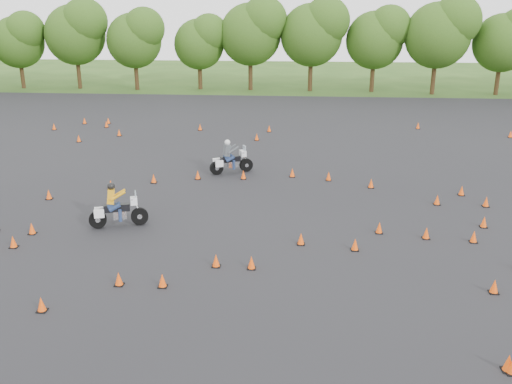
# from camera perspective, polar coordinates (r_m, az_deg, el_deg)

# --- Properties ---
(ground) EXTENTS (140.00, 140.00, 0.00)m
(ground) POSITION_cam_1_polar(r_m,az_deg,el_deg) (21.10, -0.86, -6.58)
(ground) COLOR #2D5119
(ground) RESTS_ON ground
(asphalt_pad) EXTENTS (62.00, 62.00, 0.00)m
(asphalt_pad) POSITION_cam_1_polar(r_m,az_deg,el_deg) (26.63, 0.34, -1.06)
(asphalt_pad) COLOR black
(asphalt_pad) RESTS_ON ground
(treeline) EXTENTS (87.33, 32.54, 10.31)m
(treeline) POSITION_cam_1_polar(r_m,az_deg,el_deg) (53.63, 5.06, 13.93)
(treeline) COLOR #2E4E16
(treeline) RESTS_ON ground
(traffic_cones) EXTENTS (36.54, 33.10, 0.45)m
(traffic_cones) POSITION_cam_1_polar(r_m,az_deg,el_deg) (26.40, -0.34, -0.72)
(traffic_cones) COLOR #FF510A
(traffic_cones) RESTS_ON asphalt_pad
(rider_grey) EXTENTS (2.52, 1.73, 1.88)m
(rider_grey) POSITION_cam_1_polar(r_m,az_deg,el_deg) (30.96, -2.48, 3.59)
(rider_grey) COLOR #414649
(rider_grey) RESTS_ON ground
(rider_yellow) EXTENTS (2.54, 1.44, 1.87)m
(rider_yellow) POSITION_cam_1_polar(r_m,az_deg,el_deg) (24.20, -13.65, -1.33)
(rider_yellow) COLOR orange
(rider_yellow) RESTS_ON ground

